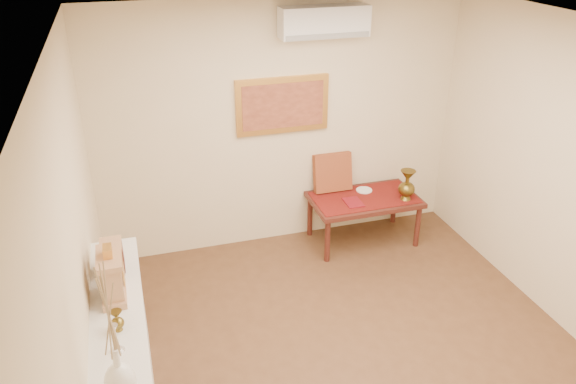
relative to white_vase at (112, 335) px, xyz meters
name	(u,v)px	position (x,y,z in m)	size (l,w,h in m)	color
floor	(358,368)	(1.81, 0.76, -1.43)	(4.50, 4.50, 0.00)	brown
ceiling	(382,41)	(1.81, 0.76, 1.27)	(4.50, 4.50, 0.00)	silver
wall_back	(282,127)	(1.81, 3.01, -0.08)	(4.00, 0.02, 2.70)	beige
wall_left	(80,274)	(-0.19, 0.76, -0.08)	(0.02, 4.50, 2.70)	beige
white_vase	(112,335)	(0.00, 0.00, 0.00)	(0.17, 0.17, 0.91)	white
candlestick	(115,338)	(-0.02, 0.41, -0.36)	(0.09, 0.09, 0.20)	silver
brass_urn_small	(117,318)	(-0.01, 0.60, -0.36)	(0.09, 0.09, 0.20)	brown
table_cloth	(364,197)	(2.66, 2.64, -0.88)	(1.14, 0.59, 0.01)	maroon
brass_urn_tall	(407,182)	(3.08, 2.47, -0.67)	(0.19, 0.19, 0.42)	brown
plate	(364,190)	(2.72, 2.79, -0.87)	(0.18, 0.18, 0.01)	white
menu	(353,202)	(2.48, 2.55, -0.87)	(0.18, 0.25, 0.01)	maroon
cushion	(332,172)	(2.37, 2.93, -0.66)	(0.44, 0.10, 0.44)	maroon
display_ledge	(126,370)	(-0.02, 0.76, -0.94)	(0.37, 2.02, 0.98)	silver
mantel_clock	(112,276)	(-0.02, 0.98, -0.28)	(0.17, 0.36, 0.41)	tan
wooden_chest	(113,257)	(-0.01, 1.31, -0.33)	(0.16, 0.21, 0.24)	tan
low_table	(364,203)	(2.66, 2.64, -0.95)	(1.20, 0.70, 0.55)	#4C1E17
painting	(283,105)	(1.81, 2.98, 0.17)	(1.00, 0.06, 0.60)	gold
ac_unit	(324,22)	(2.21, 2.88, 1.01)	(0.90, 0.25, 0.30)	white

